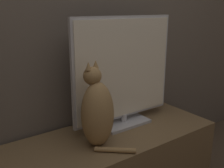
% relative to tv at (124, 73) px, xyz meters
% --- Properties ---
extents(tv_stand, '(1.47, 0.54, 0.46)m').
position_rel_tv_xyz_m(tv_stand, '(-0.20, -0.10, -0.60)').
color(tv_stand, brown).
rests_on(tv_stand, ground_plane).
extents(tv, '(0.77, 0.20, 0.73)m').
position_rel_tv_xyz_m(tv, '(0.00, 0.00, 0.00)').
color(tv, '#B7B7BC').
rests_on(tv, tv_stand).
extents(cat, '(0.25, 0.32, 0.50)m').
position_rel_tv_xyz_m(cat, '(-0.31, -0.15, -0.16)').
color(cat, '#997547').
rests_on(cat, tv_stand).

